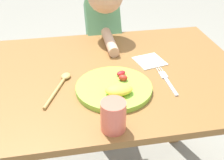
# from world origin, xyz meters

# --- Properties ---
(dining_table) EXTENTS (1.19, 0.76, 0.76)m
(dining_table) POSITION_xyz_m (0.00, 0.00, 0.62)
(dining_table) COLOR olive
(dining_table) RESTS_ON ground_plane
(plate) EXTENTS (0.27, 0.27, 0.05)m
(plate) POSITION_xyz_m (0.05, -0.13, 0.77)
(plate) COLOR #8CCC40
(plate) RESTS_ON dining_table
(fork) EXTENTS (0.03, 0.20, 0.01)m
(fork) POSITION_xyz_m (0.26, -0.10, 0.76)
(fork) COLOR silver
(fork) RESTS_ON dining_table
(spoon) EXTENTS (0.11, 0.21, 0.02)m
(spoon) POSITION_xyz_m (-0.13, -0.06, 0.76)
(spoon) COLOR tan
(spoon) RESTS_ON dining_table
(drinking_cup) EXTENTS (0.07, 0.07, 0.10)m
(drinking_cup) POSITION_xyz_m (0.01, -0.32, 0.80)
(drinking_cup) COLOR #ED6E58
(drinking_cup) RESTS_ON dining_table
(person) EXTENTS (0.19, 0.45, 1.04)m
(person) POSITION_xyz_m (0.10, 0.44, 0.59)
(person) COLOR #4D445E
(person) RESTS_ON ground_plane
(napkin) EXTENTS (0.13, 0.14, 0.00)m
(napkin) POSITION_xyz_m (0.24, 0.05, 0.76)
(napkin) COLOR white
(napkin) RESTS_ON dining_table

